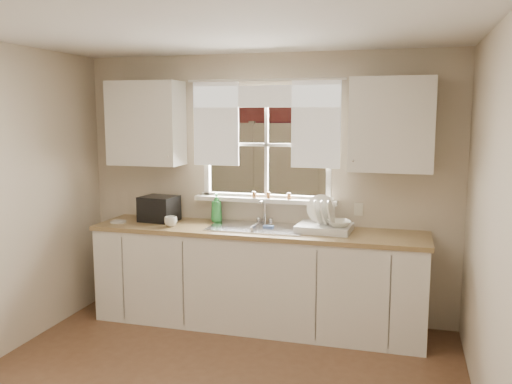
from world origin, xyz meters
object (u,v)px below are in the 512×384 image
(black_appliance, at_px, (159,209))
(cup, at_px, (171,222))
(soap_bottle_a, at_px, (216,207))
(dish_rack, at_px, (324,224))

(black_appliance, bearing_deg, cup, -38.61)
(soap_bottle_a, bearing_deg, cup, -148.55)
(dish_rack, relative_size, black_appliance, 1.49)
(dish_rack, distance_m, cup, 1.41)
(dish_rack, relative_size, cup, 4.15)
(dish_rack, height_order, black_appliance, dish_rack)
(soap_bottle_a, distance_m, cup, 0.47)
(black_appliance, bearing_deg, soap_bottle_a, 17.44)
(soap_bottle_a, bearing_deg, dish_rack, -21.25)
(soap_bottle_a, bearing_deg, black_appliance, 178.51)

